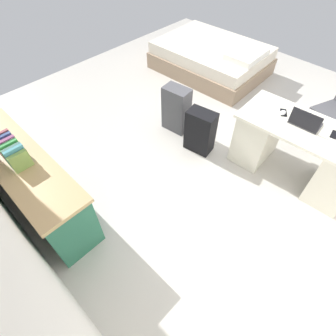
{
  "coord_description": "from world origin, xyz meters",
  "views": [
    {
      "loc": [
        -1.64,
        2.42,
        2.59
      ],
      "look_at": [
        -0.44,
        1.19,
        0.6
      ],
      "focal_mm": 28.48,
      "sensor_mm": 36.0,
      "label": 1
    }
  ],
  "objects_px": {
    "credenza": "(32,182)",
    "cell_phone_by_mouse": "(283,113)",
    "bed": "(212,58)",
    "cell_phone_near_laptop": "(334,135)",
    "computer_mouse": "(283,113)",
    "desk": "(297,151)",
    "laptop": "(305,122)",
    "suitcase_black": "(200,131)",
    "suitcase_spare_grey": "(176,109)"
  },
  "relations": [
    {
      "from": "laptop",
      "to": "computer_mouse",
      "type": "distance_m",
      "value": 0.27
    },
    {
      "from": "suitcase_black",
      "to": "computer_mouse",
      "type": "distance_m",
      "value": 1.0
    },
    {
      "from": "cell_phone_near_laptop",
      "to": "cell_phone_by_mouse",
      "type": "distance_m",
      "value": 0.56
    },
    {
      "from": "desk",
      "to": "credenza",
      "type": "xyz_separation_m",
      "value": [
        1.79,
        2.37,
        -0.02
      ]
    },
    {
      "from": "computer_mouse",
      "to": "cell_phone_near_laptop",
      "type": "height_order",
      "value": "computer_mouse"
    },
    {
      "from": "credenza",
      "to": "cell_phone_by_mouse",
      "type": "relative_size",
      "value": 13.24
    },
    {
      "from": "desk",
      "to": "laptop",
      "type": "distance_m",
      "value": 0.4
    },
    {
      "from": "laptop",
      "to": "cell_phone_near_laptop",
      "type": "xyz_separation_m",
      "value": [
        -0.3,
        -0.08,
        -0.04
      ]
    },
    {
      "from": "suitcase_black",
      "to": "computer_mouse",
      "type": "relative_size",
      "value": 5.92
    },
    {
      "from": "bed",
      "to": "credenza",
      "type": "bearing_deg",
      "value": 97.09
    },
    {
      "from": "suitcase_black",
      "to": "laptop",
      "type": "distance_m",
      "value": 1.21
    },
    {
      "from": "credenza",
      "to": "cell_phone_near_laptop",
      "type": "xyz_separation_m",
      "value": [
        -2.03,
        -2.45,
        0.37
      ]
    },
    {
      "from": "suitcase_spare_grey",
      "to": "laptop",
      "type": "distance_m",
      "value": 1.63
    },
    {
      "from": "suitcase_spare_grey",
      "to": "laptop",
      "type": "height_order",
      "value": "laptop"
    },
    {
      "from": "credenza",
      "to": "suitcase_black",
      "type": "xyz_separation_m",
      "value": [
        -0.71,
        -1.93,
        -0.07
      ]
    },
    {
      "from": "cell_phone_near_laptop",
      "to": "cell_phone_by_mouse",
      "type": "bearing_deg",
      "value": -5.22
    },
    {
      "from": "bed",
      "to": "cell_phone_by_mouse",
      "type": "height_order",
      "value": "cell_phone_by_mouse"
    },
    {
      "from": "cell_phone_near_laptop",
      "to": "computer_mouse",
      "type": "bearing_deg",
      "value": -2.99
    },
    {
      "from": "suitcase_spare_grey",
      "to": "laptop",
      "type": "bearing_deg",
      "value": -174.42
    },
    {
      "from": "desk",
      "to": "cell_phone_near_laptop",
      "type": "xyz_separation_m",
      "value": [
        -0.24,
        -0.08,
        0.35
      ]
    },
    {
      "from": "bed",
      "to": "suitcase_black",
      "type": "relative_size",
      "value": 3.31
    },
    {
      "from": "desk",
      "to": "laptop",
      "type": "xyz_separation_m",
      "value": [
        0.06,
        0.0,
        0.4
      ]
    },
    {
      "from": "computer_mouse",
      "to": "cell_phone_near_laptop",
      "type": "distance_m",
      "value": 0.56
    },
    {
      "from": "suitcase_black",
      "to": "computer_mouse",
      "type": "height_order",
      "value": "computer_mouse"
    },
    {
      "from": "laptop",
      "to": "computer_mouse",
      "type": "bearing_deg",
      "value": -5.95
    },
    {
      "from": "suitcase_black",
      "to": "cell_phone_by_mouse",
      "type": "distance_m",
      "value": 1.0
    },
    {
      "from": "laptop",
      "to": "cell_phone_near_laptop",
      "type": "height_order",
      "value": "laptop"
    },
    {
      "from": "laptop",
      "to": "suitcase_spare_grey",
      "type": "bearing_deg",
      "value": 12.58
    },
    {
      "from": "desk",
      "to": "suitcase_black",
      "type": "bearing_deg",
      "value": 22.16
    },
    {
      "from": "desk",
      "to": "bed",
      "type": "xyz_separation_m",
      "value": [
        2.24,
        -1.3,
        -0.14
      ]
    },
    {
      "from": "suitcase_black",
      "to": "cell_phone_by_mouse",
      "type": "bearing_deg",
      "value": -157.16
    },
    {
      "from": "cell_phone_by_mouse",
      "to": "bed",
      "type": "bearing_deg",
      "value": -65.73
    },
    {
      "from": "suitcase_black",
      "to": "desk",
      "type": "bearing_deg",
      "value": -167.68
    },
    {
      "from": "suitcase_spare_grey",
      "to": "laptop",
      "type": "relative_size",
      "value": 2.04
    },
    {
      "from": "computer_mouse",
      "to": "cell_phone_by_mouse",
      "type": "bearing_deg",
      "value": -90.75
    },
    {
      "from": "cell_phone_by_mouse",
      "to": "laptop",
      "type": "bearing_deg",
      "value": 136.71
    },
    {
      "from": "cell_phone_near_laptop",
      "to": "cell_phone_by_mouse",
      "type": "relative_size",
      "value": 1.0
    },
    {
      "from": "suitcase_black",
      "to": "cell_phone_near_laptop",
      "type": "distance_m",
      "value": 1.48
    },
    {
      "from": "bed",
      "to": "cell_phone_near_laptop",
      "type": "relative_size",
      "value": 14.39
    },
    {
      "from": "suitcase_spare_grey",
      "to": "computer_mouse",
      "type": "xyz_separation_m",
      "value": [
        -1.27,
        -0.37,
        0.42
      ]
    },
    {
      "from": "desk",
      "to": "suitcase_black",
      "type": "height_order",
      "value": "desk"
    },
    {
      "from": "desk",
      "to": "computer_mouse",
      "type": "bearing_deg",
      "value": -4.61
    },
    {
      "from": "credenza",
      "to": "suitcase_spare_grey",
      "type": "bearing_deg",
      "value": -95.59
    },
    {
      "from": "suitcase_spare_grey",
      "to": "computer_mouse",
      "type": "bearing_deg",
      "value": -170.79
    },
    {
      "from": "bed",
      "to": "suitcase_black",
      "type": "bearing_deg",
      "value": 123.88
    },
    {
      "from": "suitcase_spare_grey",
      "to": "suitcase_black",
      "type": "bearing_deg",
      "value": 162.51
    },
    {
      "from": "computer_mouse",
      "to": "cell_phone_near_laptop",
      "type": "relative_size",
      "value": 0.74
    },
    {
      "from": "desk",
      "to": "credenza",
      "type": "relative_size",
      "value": 0.82
    },
    {
      "from": "credenza",
      "to": "computer_mouse",
      "type": "relative_size",
      "value": 18.0
    },
    {
      "from": "credenza",
      "to": "bed",
      "type": "bearing_deg",
      "value": -82.91
    }
  ]
}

